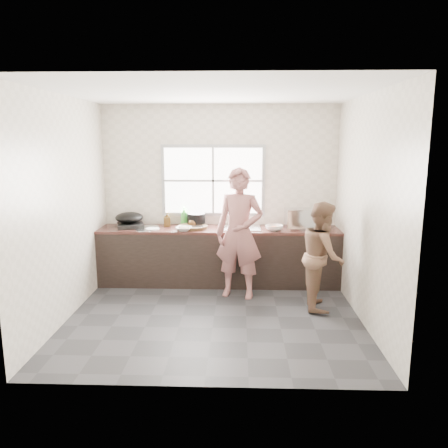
{
  "coord_description": "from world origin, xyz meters",
  "views": [
    {
      "loc": [
        0.3,
        -5.14,
        2.18
      ],
      "look_at": [
        0.1,
        0.65,
        1.05
      ],
      "focal_mm": 35.0,
      "sensor_mm": 36.0,
      "label": 1
    }
  ],
  "objects_px": {
    "bottle_brown_short": "(193,222)",
    "wok": "(129,217)",
    "bowl_crabs": "(274,228)",
    "burner": "(130,225)",
    "cutting_board": "(193,227)",
    "pot_lid_right": "(150,227)",
    "dish_rack": "(299,219)",
    "glass_jar": "(167,222)",
    "woman": "(239,238)",
    "plate_food": "(152,229)",
    "person_side": "(322,255)",
    "bowl_held": "(243,227)",
    "black_pot": "(196,220)",
    "bottle_green": "(184,216)",
    "pot_lid_left": "(143,230)",
    "bowl_mince": "(184,229)",
    "bottle_brown_tall": "(167,220)"
  },
  "relations": [
    {
      "from": "cutting_board",
      "to": "bottle_brown_short",
      "type": "relative_size",
      "value": 2.72
    },
    {
      "from": "pot_lid_right",
      "to": "bowl_held",
      "type": "bearing_deg",
      "value": -2.35
    },
    {
      "from": "woman",
      "to": "pot_lid_left",
      "type": "distance_m",
      "value": 1.46
    },
    {
      "from": "bottle_green",
      "to": "wok",
      "type": "bearing_deg",
      "value": -170.31
    },
    {
      "from": "black_pot",
      "to": "dish_rack",
      "type": "relative_size",
      "value": 0.68
    },
    {
      "from": "person_side",
      "to": "plate_food",
      "type": "relative_size",
      "value": 6.86
    },
    {
      "from": "glass_jar",
      "to": "bottle_green",
      "type": "bearing_deg",
      "value": 0.0
    },
    {
      "from": "pot_lid_right",
      "to": "bottle_brown_short",
      "type": "bearing_deg",
      "value": 0.38
    },
    {
      "from": "bottle_brown_short",
      "to": "dish_rack",
      "type": "height_order",
      "value": "dish_rack"
    },
    {
      "from": "glass_jar",
      "to": "pot_lid_left",
      "type": "distance_m",
      "value": 0.51
    },
    {
      "from": "glass_jar",
      "to": "wok",
      "type": "xyz_separation_m",
      "value": [
        -0.55,
        -0.14,
        0.09
      ]
    },
    {
      "from": "person_side",
      "to": "bowl_crabs",
      "type": "bearing_deg",
      "value": 39.57
    },
    {
      "from": "black_pot",
      "to": "pot_lid_right",
      "type": "relative_size",
      "value": 1.07
    },
    {
      "from": "bowl_mince",
      "to": "pot_lid_left",
      "type": "height_order",
      "value": "bowl_mince"
    },
    {
      "from": "bowl_held",
      "to": "pot_lid_left",
      "type": "distance_m",
      "value": 1.47
    },
    {
      "from": "bowl_crabs",
      "to": "burner",
      "type": "height_order",
      "value": "bowl_crabs"
    },
    {
      "from": "person_side",
      "to": "cutting_board",
      "type": "bearing_deg",
      "value": 67.03
    },
    {
      "from": "cutting_board",
      "to": "wok",
      "type": "relative_size",
      "value": 1.06
    },
    {
      "from": "bowl_mince",
      "to": "glass_jar",
      "type": "distance_m",
      "value": 0.54
    },
    {
      "from": "woman",
      "to": "plate_food",
      "type": "bearing_deg",
      "value": 174.47
    },
    {
      "from": "cutting_board",
      "to": "bowl_held",
      "type": "height_order",
      "value": "bowl_held"
    },
    {
      "from": "woman",
      "to": "dish_rack",
      "type": "bearing_deg",
      "value": 44.48
    },
    {
      "from": "bowl_crabs",
      "to": "bottle_brown_tall",
      "type": "bearing_deg",
      "value": 170.44
    },
    {
      "from": "woman",
      "to": "bottle_brown_short",
      "type": "distance_m",
      "value": 0.94
    },
    {
      "from": "burner",
      "to": "pot_lid_right",
      "type": "relative_size",
      "value": 1.48
    },
    {
      "from": "bowl_held",
      "to": "glass_jar",
      "type": "distance_m",
      "value": 1.21
    },
    {
      "from": "wok",
      "to": "pot_lid_left",
      "type": "xyz_separation_m",
      "value": [
        0.28,
        -0.28,
        -0.13
      ]
    },
    {
      "from": "cutting_board",
      "to": "bowl_held",
      "type": "bearing_deg",
      "value": 1.27
    },
    {
      "from": "bowl_mince",
      "to": "black_pot",
      "type": "relative_size",
      "value": 0.84
    },
    {
      "from": "cutting_board",
      "to": "dish_rack",
      "type": "height_order",
      "value": "dish_rack"
    },
    {
      "from": "glass_jar",
      "to": "pot_lid_right",
      "type": "xyz_separation_m",
      "value": [
        -0.23,
        -0.19,
        -0.05
      ]
    },
    {
      "from": "bowl_crabs",
      "to": "dish_rack",
      "type": "relative_size",
      "value": 0.51
    },
    {
      "from": "plate_food",
      "to": "wok",
      "type": "relative_size",
      "value": 0.48
    },
    {
      "from": "glass_jar",
      "to": "burner",
      "type": "relative_size",
      "value": 0.28
    },
    {
      "from": "bowl_mince",
      "to": "burner",
      "type": "bearing_deg",
      "value": 164.72
    },
    {
      "from": "bowl_mince",
      "to": "black_pot",
      "type": "height_order",
      "value": "black_pot"
    },
    {
      "from": "person_side",
      "to": "pot_lid_left",
      "type": "distance_m",
      "value": 2.6
    },
    {
      "from": "woman",
      "to": "bottle_green",
      "type": "distance_m",
      "value": 1.18
    },
    {
      "from": "person_side",
      "to": "bottle_green",
      "type": "relative_size",
      "value": 4.89
    },
    {
      "from": "woman",
      "to": "plate_food",
      "type": "relative_size",
      "value": 8.25
    },
    {
      "from": "bottle_brown_short",
      "to": "wok",
      "type": "xyz_separation_m",
      "value": [
        -0.98,
        0.04,
        0.06
      ]
    },
    {
      "from": "woman",
      "to": "bowl_held",
      "type": "relative_size",
      "value": 8.68
    },
    {
      "from": "bottle_brown_tall",
      "to": "bottle_brown_short",
      "type": "height_order",
      "value": "bottle_brown_tall"
    },
    {
      "from": "glass_jar",
      "to": "pot_lid_right",
      "type": "distance_m",
      "value": 0.3
    },
    {
      "from": "bottle_brown_short",
      "to": "dish_rack",
      "type": "relative_size",
      "value": 0.4
    },
    {
      "from": "cutting_board",
      "to": "pot_lid_right",
      "type": "height_order",
      "value": "cutting_board"
    },
    {
      "from": "cutting_board",
      "to": "bowl_mince",
      "type": "bearing_deg",
      "value": -122.52
    },
    {
      "from": "person_side",
      "to": "burner",
      "type": "bearing_deg",
      "value": 74.79
    },
    {
      "from": "woman",
      "to": "pot_lid_right",
      "type": "relative_size",
      "value": 6.46
    },
    {
      "from": "bottle_brown_tall",
      "to": "burner",
      "type": "relative_size",
      "value": 0.52
    }
  ]
}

